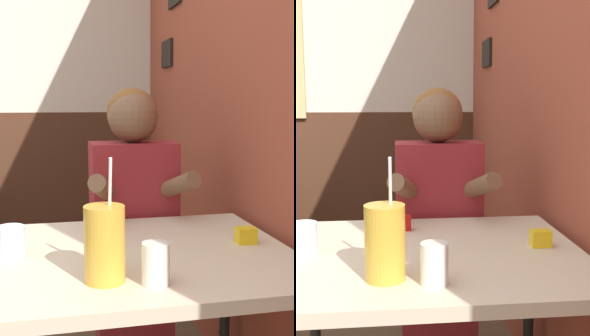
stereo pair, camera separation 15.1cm
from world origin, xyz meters
The scene contains 9 objects.
brick_wall_right centered at (1.22, 1.20, 1.35)m, with size 0.08×4.40×2.70m.
back_wall centered at (-0.01, 2.43, 1.36)m, with size 5.37×0.09×2.70m.
main_table centered at (0.71, 0.36, 0.66)m, with size 0.90×0.77×0.74m.
person_seated centered at (0.78, 0.88, 0.65)m, with size 0.42×0.40×1.23m.
cocktail_pitcher centered at (0.57, 0.15, 0.83)m, with size 0.10×0.10×0.31m.
glass_near_pitcher centered at (0.34, 0.38, 0.78)m, with size 0.08×0.08×0.09m.
glass_center centered at (0.69, 0.11, 0.79)m, with size 0.07×0.07×0.10m.
condiment_ketchup centered at (0.63, 0.60, 0.76)m, with size 0.06×0.04×0.05m.
condiment_mustard centered at (1.04, 0.37, 0.76)m, with size 0.06×0.04×0.05m.
Camera 2 is at (0.59, -0.97, 1.18)m, focal length 50.00 mm.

